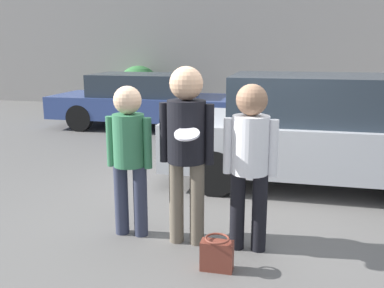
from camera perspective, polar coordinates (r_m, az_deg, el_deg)
name	(u,v)px	position (r m, az deg, el deg)	size (l,w,h in m)	color
ground_plane	(208,228)	(4.98, 2.17, -11.11)	(56.00, 56.00, 0.00)	#5B5956
storefront_building	(267,38)	(14.32, 9.92, 13.74)	(24.00, 0.22, 4.48)	gray
person_left	(129,149)	(4.57, -8.38, -0.72)	(0.50, 0.33, 1.63)	#2D3347
person_middle_with_frisbee	(186,138)	(4.28, -0.75, 0.75)	(0.56, 0.58, 1.84)	#665B4C
person_right	(250,154)	(4.20, 7.76, -1.30)	(0.53, 0.36, 1.68)	black
parked_car_near	(313,131)	(6.56, 15.80, 1.64)	(4.31, 1.90, 1.62)	#B7BABF
parked_car_far	(147,101)	(10.83, -6.05, 5.78)	(4.77, 1.81, 1.35)	#334784
shrub	(139,87)	(14.34, -7.11, 7.54)	(1.40, 1.40, 1.40)	#387A3D
handbag	(217,254)	(4.07, 3.35, -14.48)	(0.30, 0.23, 0.32)	brown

